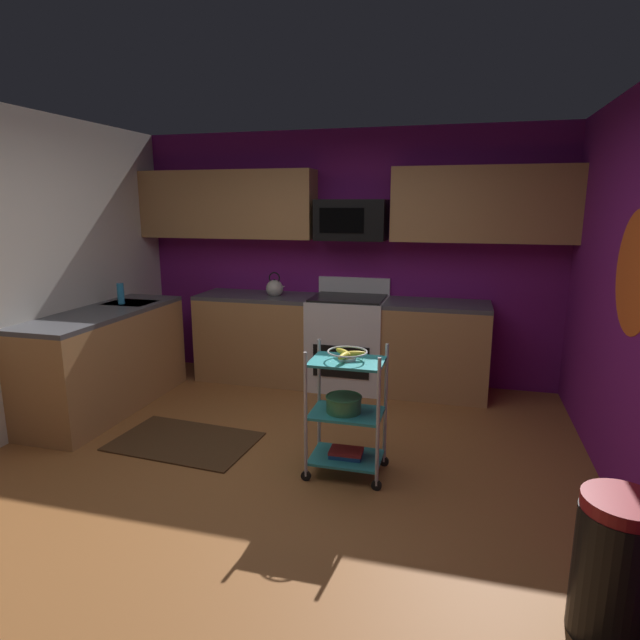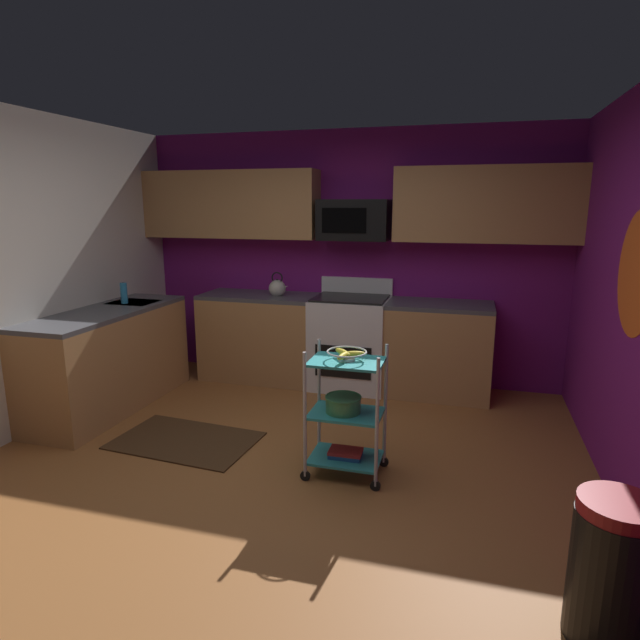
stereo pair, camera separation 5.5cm
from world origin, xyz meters
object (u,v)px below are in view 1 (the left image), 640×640
(book_stack, at_px, (346,453))
(dish_soap_bottle, at_px, (121,294))
(oven_range, at_px, (348,341))
(kettle, at_px, (275,288))
(fruit_bowl, at_px, (347,354))
(trash_can, at_px, (615,568))
(rolling_cart, at_px, (347,413))
(mixing_bowl_large, at_px, (344,403))
(microwave, at_px, (352,220))

(book_stack, xyz_separation_m, dish_soap_bottle, (-2.42, 0.97, 0.87))
(oven_range, distance_m, kettle, 0.94)
(fruit_bowl, relative_size, trash_can, 0.41)
(rolling_cart, bearing_deg, fruit_bowl, 180.00)
(mixing_bowl_large, distance_m, kettle, 2.20)
(oven_range, height_order, microwave, microwave)
(microwave, bearing_deg, rolling_cart, -78.86)
(microwave, distance_m, mixing_bowl_large, 2.28)
(fruit_bowl, relative_size, dish_soap_bottle, 1.36)
(mixing_bowl_large, height_order, dish_soap_bottle, dish_soap_bottle)
(book_stack, height_order, trash_can, trash_can)
(kettle, xyz_separation_m, dish_soap_bottle, (-1.25, -0.84, 0.02))
(book_stack, bearing_deg, fruit_bowl, 180.00)
(microwave, relative_size, trash_can, 1.06)
(microwave, height_order, fruit_bowl, microwave)
(microwave, xyz_separation_m, mixing_bowl_large, (0.36, -1.92, -1.18))
(fruit_bowl, height_order, book_stack, fruit_bowl)
(book_stack, bearing_deg, dish_soap_bottle, 158.09)
(oven_range, xyz_separation_m, microwave, (-0.00, 0.10, 1.22))
(mixing_bowl_large, distance_m, trash_can, 1.82)
(microwave, relative_size, fruit_bowl, 2.57)
(rolling_cart, bearing_deg, oven_range, 101.75)
(rolling_cart, relative_size, fruit_bowl, 3.36)
(fruit_bowl, relative_size, book_stack, 1.16)
(fruit_bowl, height_order, kettle, kettle)
(kettle, bearing_deg, oven_range, 0.28)
(microwave, distance_m, kettle, 1.06)
(fruit_bowl, distance_m, kettle, 2.16)
(mixing_bowl_large, bearing_deg, oven_range, 101.10)
(oven_range, height_order, book_stack, oven_range)
(trash_can, bearing_deg, book_stack, 142.22)
(kettle, distance_m, trash_can, 3.94)
(oven_range, height_order, kettle, kettle)
(kettle, relative_size, dish_soap_bottle, 1.32)
(mixing_bowl_large, height_order, book_stack, mixing_bowl_large)
(mixing_bowl_large, bearing_deg, microwave, 100.53)
(book_stack, bearing_deg, trash_can, -37.78)
(rolling_cart, height_order, dish_soap_bottle, dish_soap_bottle)
(microwave, height_order, dish_soap_bottle, microwave)
(fruit_bowl, bearing_deg, book_stack, 0.00)
(kettle, relative_size, trash_can, 0.40)
(fruit_bowl, bearing_deg, trash_can, -37.78)
(microwave, relative_size, dish_soap_bottle, 3.50)
(dish_soap_bottle, height_order, trash_can, dish_soap_bottle)
(fruit_bowl, height_order, trash_can, fruit_bowl)
(dish_soap_bottle, bearing_deg, trash_can, -28.36)
(mixing_bowl_large, height_order, trash_can, trash_can)
(dish_soap_bottle, bearing_deg, microwave, 24.90)
(kettle, bearing_deg, dish_soap_bottle, -146.22)
(rolling_cart, distance_m, fruit_bowl, 0.42)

